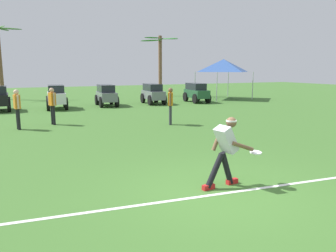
{
  "coord_description": "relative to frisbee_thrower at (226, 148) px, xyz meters",
  "views": [
    {
      "loc": [
        -3.39,
        -4.95,
        2.35
      ],
      "look_at": [
        0.06,
        2.55,
        0.9
      ],
      "focal_mm": 35.0,
      "sensor_mm": 36.0,
      "label": 1
    }
  ],
  "objects": [
    {
      "name": "event_tent",
      "position": [
        10.96,
        16.3,
        1.79
      ],
      "size": [
        3.37,
        3.37,
        3.08
      ],
      "color": "#B2B5BA",
      "rests_on": "ground_plane"
    },
    {
      "name": "parked_car_slot_d",
      "position": [
        1.44,
        15.33,
        -0.07
      ],
      "size": [
        1.28,
        2.45,
        1.34
      ],
      "color": "slate",
      "rests_on": "ground_plane"
    },
    {
      "name": "teammate_deep",
      "position": [
        2.13,
        7.14,
        0.15
      ],
      "size": [
        0.34,
        0.47,
        1.56
      ],
      "color": "#33333D",
      "rests_on": "ground_plane"
    },
    {
      "name": "teammate_near_sideline",
      "position": [
        -3.75,
        8.58,
        0.15
      ],
      "size": [
        0.26,
        0.5,
        1.56
      ],
      "color": "black",
      "rests_on": "ground_plane"
    },
    {
      "name": "teammate_midfield",
      "position": [
        -2.4,
        9.2,
        0.15
      ],
      "size": [
        0.29,
        0.49,
        1.56
      ],
      "color": "black",
      "rests_on": "ground_plane"
    },
    {
      "name": "palm_tree_left_of_centre",
      "position": [
        7.67,
        21.05,
        2.39
      ],
      "size": [
        3.06,
        3.03,
        5.11
      ],
      "color": "brown",
      "rests_on": "ground_plane"
    },
    {
      "name": "parked_car_slot_f",
      "position": [
        7.8,
        14.94,
        -0.07
      ],
      "size": [
        1.33,
        2.47,
        1.34
      ],
      "color": "#235133",
      "rests_on": "ground_plane"
    },
    {
      "name": "ground_plane",
      "position": [
        -0.31,
        -0.35,
        -0.79
      ],
      "size": [
        80.0,
        80.0,
        0.0
      ],
      "primitive_type": "plane",
      "color": "#3E6C2B"
    },
    {
      "name": "frisbee_thrower",
      "position": [
        0.0,
        0.0,
        0.0
      ],
      "size": [
        1.14,
        0.47,
        1.4
      ],
      "color": "black",
      "rests_on": "ground_plane"
    },
    {
      "name": "parked_car_slot_e",
      "position": [
        4.61,
        15.23,
        -0.07
      ],
      "size": [
        1.29,
        2.46,
        1.34
      ],
      "color": "slate",
      "rests_on": "ground_plane"
    },
    {
      "name": "field_line_paint",
      "position": [
        -0.31,
        -0.35,
        -0.79
      ],
      "size": [
        21.27,
        2.08,
        0.01
      ],
      "primitive_type": "cube",
      "rotation": [
        0.0,
        0.0,
        -0.09
      ],
      "color": "white",
      "rests_on": "ground_plane"
    },
    {
      "name": "frisbee_in_flight",
      "position": [
        0.67,
        -0.12,
        -0.14
      ],
      "size": [
        0.31,
        0.31,
        0.04
      ],
      "color": "white"
    },
    {
      "name": "parked_car_slot_c",
      "position": [
        -1.63,
        14.98,
        -0.05
      ],
      "size": [
        1.32,
        2.42,
        1.4
      ],
      "color": "silver",
      "rests_on": "ground_plane"
    }
  ]
}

